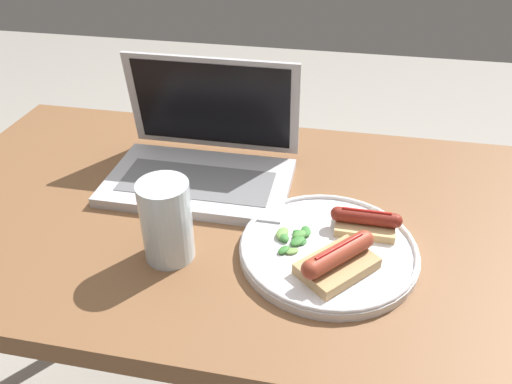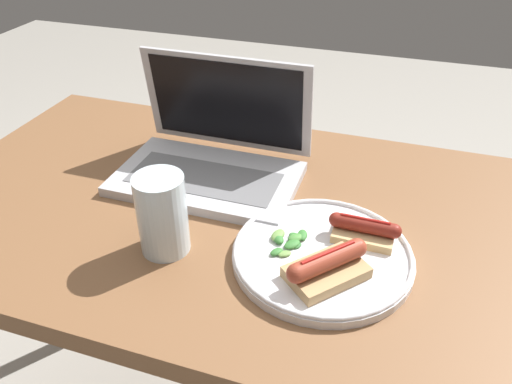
% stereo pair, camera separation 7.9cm
% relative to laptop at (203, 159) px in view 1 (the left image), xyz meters
% --- Properties ---
extents(desk, '(1.15, 0.65, 0.71)m').
position_rel_laptop_xyz_m(desk, '(0.09, -0.09, -0.11)').
color(desk, brown).
rests_on(desk, ground_plane).
extents(laptop, '(0.33, 0.23, 0.21)m').
position_rel_laptop_xyz_m(laptop, '(0.00, 0.00, 0.00)').
color(laptop, '#B7B7BC').
rests_on(laptop, desk).
extents(plate, '(0.27, 0.27, 0.02)m').
position_rel_laptop_xyz_m(plate, '(0.24, -0.17, -0.03)').
color(plate, silver).
rests_on(plate, desk).
extents(sausage_toast_left, '(0.12, 0.13, 0.05)m').
position_rel_laptop_xyz_m(sausage_toast_left, '(0.26, -0.22, -0.01)').
color(sausage_toast_left, tan).
rests_on(sausage_toast_left, plate).
extents(sausage_toast_middle, '(0.11, 0.06, 0.04)m').
position_rel_laptop_xyz_m(sausage_toast_middle, '(0.30, -0.12, -0.01)').
color(sausage_toast_middle, tan).
rests_on(sausage_toast_middle, plate).
extents(salad_pile, '(0.06, 0.08, 0.01)m').
position_rel_laptop_xyz_m(salad_pile, '(0.19, -0.17, -0.02)').
color(salad_pile, '#387A33').
rests_on(salad_pile, plate).
extents(drinking_glass, '(0.07, 0.07, 0.13)m').
position_rel_laptop_xyz_m(drinking_glass, '(0.01, -0.22, 0.02)').
color(drinking_glass, silver).
rests_on(drinking_glass, desk).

